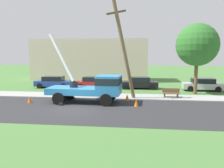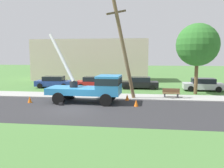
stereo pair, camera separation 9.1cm
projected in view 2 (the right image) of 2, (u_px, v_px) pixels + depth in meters
name	position (u px, v px, depth m)	size (l,w,h in m)	color
ground_plane	(100.00, 87.00, 29.77)	(120.00, 120.00, 0.00)	#477538
road_asphalt	(72.00, 109.00, 17.96)	(80.00, 8.27, 0.01)	#2B2B2D
sidewalk_strip	(89.00, 96.00, 23.44)	(80.00, 2.88, 0.10)	#9E9E99
utility_truck	(94.00, 86.00, 20.12)	(6.76, 3.21, 5.98)	#2D84C6
leaning_utility_pole	(124.00, 49.00, 21.18)	(2.65, 1.41, 8.85)	brown
traffic_cone_ahead	(136.00, 103.00, 18.82)	(0.36, 0.36, 0.56)	orange
traffic_cone_behind	(30.00, 99.00, 20.26)	(0.36, 0.36, 0.56)	orange
traffic_cone_curbside	(127.00, 97.00, 21.32)	(0.36, 0.36, 0.56)	orange
parked_sedan_blue	(54.00, 82.00, 29.47)	(4.52, 2.23, 1.42)	#263F99
parked_sedan_red	(94.00, 82.00, 28.82)	(4.46, 2.11, 1.42)	#B21E1E
parked_sedan_black	(139.00, 83.00, 28.52)	(4.45, 2.10, 1.42)	black
parked_sedan_silver	(203.00, 85.00, 26.85)	(4.47, 2.13, 1.42)	#B7B7BF
park_bench	(171.00, 93.00, 22.44)	(1.60, 0.45, 0.90)	brown
roadside_tree_near	(197.00, 45.00, 24.11)	(4.33, 4.33, 7.24)	brown
lowrise_building_backdrop	(91.00, 60.00, 38.26)	(18.00, 6.00, 6.40)	beige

